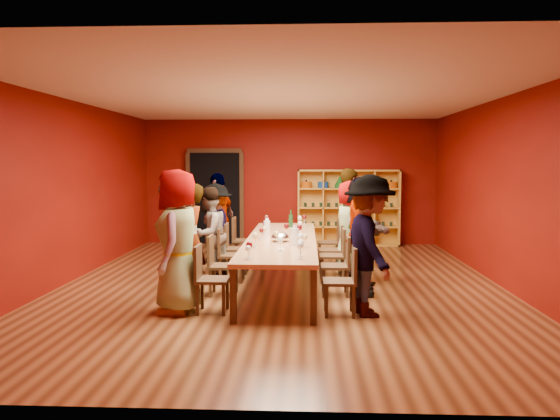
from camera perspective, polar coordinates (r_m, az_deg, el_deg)
The scene contains 49 objects.
room_shell at distance 8.69m, azimuth 0.14°, elevation 1.90°, with size 7.10×9.10×3.04m.
tasting_table at distance 8.77m, azimuth 0.14°, elevation -3.33°, with size 1.10×4.50×0.75m.
doorway at distance 13.32m, azimuth -6.76°, elevation 1.31°, with size 1.40×0.17×2.30m.
shelving_unit at distance 13.07m, azimuth 7.12°, elevation 0.63°, with size 2.40×0.40×1.80m.
chair_person_left_0 at distance 7.27m, azimuth -7.70°, elevation -6.75°, with size 0.42×0.42×0.89m.
person_left_0 at distance 7.27m, azimuth -10.65°, elevation -3.23°, with size 0.92×0.50×1.88m, color #46464A.
chair_person_left_1 at distance 8.19m, azimuth -6.50°, elevation -5.41°, with size 0.42×0.42×0.89m.
person_left_1 at distance 8.21m, azimuth -9.32°, elevation -3.06°, with size 0.60×0.44×1.66m, color #5A7EB9.
chair_person_left_2 at distance 9.10m, azimuth -5.55°, elevation -4.35°, with size 0.42×0.42×0.89m.
person_left_2 at distance 9.11m, azimuth -7.50°, elevation -2.53°, with size 0.76×0.42×1.57m, color #5A87B9.
chair_person_left_3 at distance 9.76m, azimuth -4.98°, elevation -3.71°, with size 0.42×0.42×0.89m.
person_left_3 at distance 9.76m, azimuth -6.75°, elevation -1.92°, with size 1.03×0.43×1.60m, color #C7858F.
chair_person_left_4 at distance 10.79m, azimuth -4.24°, elevation -2.87°, with size 0.42×0.42×0.89m.
person_left_4 at distance 10.80m, azimuth -6.43°, elevation -0.82°, with size 1.03×0.47×1.76m, color #141C38.
chair_person_right_0 at distance 7.14m, azimuth 6.88°, elevation -6.96°, with size 0.42×0.42×0.89m.
person_right_0 at distance 7.09m, azimuth 9.35°, elevation -3.67°, with size 1.17×0.48×1.82m, color #49494D.
chair_person_right_1 at distance 8.17m, azimuth 6.35°, elevation -5.43°, with size 0.42×0.42×0.89m.
person_right_1 at distance 8.13m, azimuth 8.39°, elevation -2.74°, with size 1.04×0.47×1.77m, color silver.
chair_person_right_2 at distance 9.05m, azimuth 5.99°, elevation -4.40°, with size 0.42×0.42×0.89m.
person_right_2 at distance 9.03m, azimuth 8.51°, elevation -2.07°, with size 1.61×0.46×1.74m, color #D08B8F.
chair_person_right_3 at distance 9.63m, azimuth 5.79°, elevation -3.83°, with size 0.42×0.42×0.89m.
person_right_3 at distance 9.60m, azimuth 7.33°, elevation -1.87°, with size 0.81×0.44×1.66m, color #15193B.
chair_person_right_4 at distance 10.54m, azimuth 5.52°, elevation -3.06°, with size 0.42×0.42×0.89m.
person_right_4 at distance 10.51m, azimuth 7.35°, elevation -0.73°, with size 0.68×0.49×1.86m, color beige.
wine_glass_0 at distance 6.93m, azimuth 2.12°, elevation -3.83°, with size 0.09×0.09×0.22m.
wine_glass_1 at distance 7.00m, azimuth -3.24°, elevation -3.76°, with size 0.09×0.09×0.21m.
wine_glass_2 at distance 8.25m, azimuth -0.37°, elevation -2.56°, with size 0.08×0.08×0.19m.
wine_glass_3 at distance 9.46m, azimuth -1.39°, elevation -1.56°, with size 0.08×0.08×0.19m.
wine_glass_4 at distance 7.54m, azimuth 0.02°, elevation -3.23°, with size 0.08×0.08×0.20m.
wine_glass_5 at distance 7.95m, azimuth -2.52°, elevation -2.80°, with size 0.08×0.08×0.20m.
wine_glass_6 at distance 10.70m, azimuth 2.56°, elevation -0.78°, with size 0.08×0.08×0.20m.
wine_glass_7 at distance 10.53m, azimuth 2.09°, elevation -0.89°, with size 0.08×0.08×0.19m.
wine_glass_8 at distance 8.86m, azimuth -1.58°, elevation -2.03°, with size 0.08×0.08×0.19m.
wine_glass_9 at distance 9.68m, azimuth 2.12°, elevation -1.45°, with size 0.07×0.07×0.19m.
wine_glass_10 at distance 8.71m, azimuth -1.95°, elevation -2.20°, with size 0.07×0.07×0.18m.
wine_glass_11 at distance 7.12m, azimuth 2.17°, elevation -3.57°, with size 0.09×0.09×0.22m.
wine_glass_12 at distance 6.88m, azimuth -3.35°, elevation -4.12°, with size 0.07×0.07×0.18m.
wine_glass_13 at distance 7.91m, azimuth 2.61°, elevation -2.92°, with size 0.07×0.07×0.18m.
wine_glass_14 at distance 7.80m, azimuth 2.16°, elevation -2.87°, with size 0.08×0.08×0.21m.
wine_glass_15 at distance 8.83m, azimuth 2.03°, elevation -1.90°, with size 0.09×0.09×0.22m.
wine_glass_16 at distance 10.73m, azimuth -1.41°, elevation -0.82°, with size 0.07×0.07×0.18m.
wine_glass_17 at distance 9.10m, azimuth 0.68°, elevation -1.76°, with size 0.08×0.08×0.21m.
wine_glass_18 at distance 10.42m, azimuth -1.39°, elevation -0.90°, with size 0.08×0.08×0.21m.
wine_glass_19 at distance 9.67m, azimuth -1.58°, elevation -1.40°, with size 0.08×0.08×0.20m.
wine_glass_20 at distance 7.84m, azimuth -2.58°, elevation -2.80°, with size 0.09×0.09×0.22m.
spittoon_bowl at distance 8.42m, azimuth 0.02°, elevation -2.89°, with size 0.28×0.28×0.15m, color silver.
carafe_a at distance 9.23m, azimuth -1.38°, elevation -1.80°, with size 0.13×0.13×0.28m.
carafe_b at distance 8.05m, azimuth 1.56°, elevation -2.77°, with size 0.15×0.15×0.29m.
wine_bottle at distance 10.31m, azimuth 1.13°, elevation -1.10°, with size 0.08×0.08×0.33m.
Camera 1 is at (0.39, -8.67, 1.97)m, focal length 35.00 mm.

